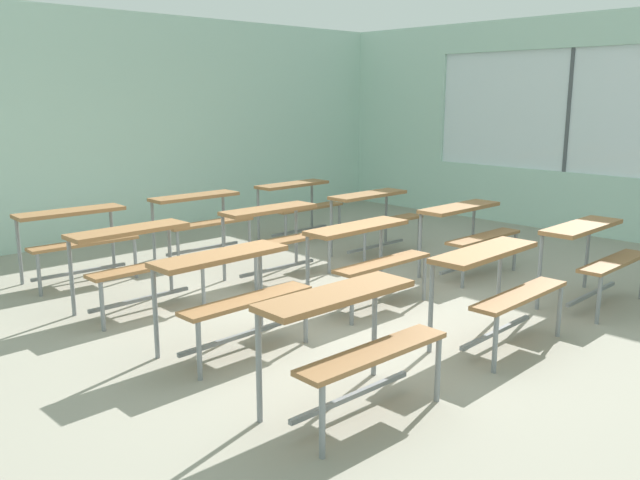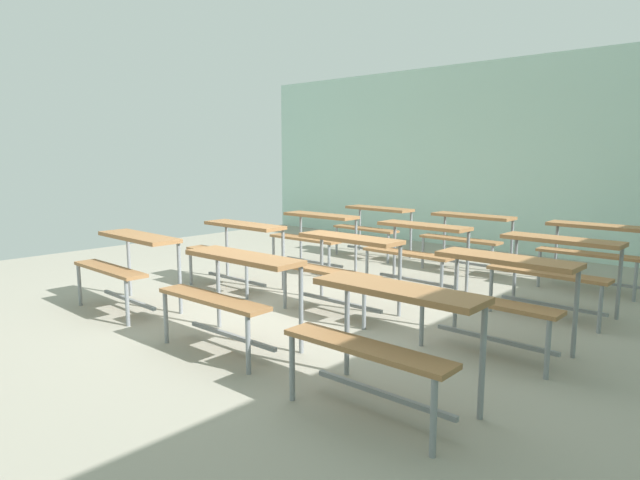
% 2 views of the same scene
% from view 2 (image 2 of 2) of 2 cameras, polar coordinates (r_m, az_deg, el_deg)
% --- Properties ---
extents(ground, '(10.00, 9.00, 0.05)m').
position_cam_2_polar(ground, '(5.68, -1.47, -7.10)').
color(ground, gray).
extents(wall_back, '(10.00, 0.12, 3.00)m').
position_cam_2_polar(wall_back, '(9.24, 18.44, 8.18)').
color(wall_back, silver).
rests_on(wall_back, ground).
extents(desk_bench_r0c0, '(1.11, 0.61, 0.74)m').
position_cam_2_polar(desk_bench_r0c0, '(5.76, -19.19, -1.35)').
color(desk_bench_r0c0, olive).
rests_on(desk_bench_r0c0, ground).
extents(desk_bench_r0c1, '(1.12, 0.63, 0.74)m').
position_cam_2_polar(desk_bench_r0c1, '(4.41, -9.00, -3.97)').
color(desk_bench_r0c1, olive).
rests_on(desk_bench_r0c1, ground).
extents(desk_bench_r0c2, '(1.11, 0.61, 0.74)m').
position_cam_2_polar(desk_bench_r0c2, '(3.34, 6.94, -8.11)').
color(desk_bench_r0c2, olive).
rests_on(desk_bench_r0c2, ground).
extents(desk_bench_r1c0, '(1.11, 0.61, 0.74)m').
position_cam_2_polar(desk_bench_r1c0, '(6.43, -8.59, 0.05)').
color(desk_bench_r1c0, olive).
rests_on(desk_bench_r1c0, ground).
extents(desk_bench_r1c1, '(1.10, 0.60, 0.74)m').
position_cam_2_polar(desk_bench_r1c1, '(5.35, 2.37, -1.62)').
color(desk_bench_r1c1, olive).
rests_on(desk_bench_r1c1, ground).
extents(desk_bench_r1c2, '(1.10, 0.59, 0.74)m').
position_cam_2_polar(desk_bench_r1c2, '(4.50, 18.11, -4.07)').
color(desk_bench_r1c2, olive).
rests_on(desk_bench_r1c2, ground).
extents(desk_bench_r2c0, '(1.11, 0.61, 0.74)m').
position_cam_2_polar(desk_bench_r2c0, '(7.38, -0.51, 1.28)').
color(desk_bench_r2c0, olive).
rests_on(desk_bench_r2c0, ground).
extents(desk_bench_r2c1, '(1.11, 0.60, 0.74)m').
position_cam_2_polar(desk_bench_r2c1, '(6.39, 10.12, -0.03)').
color(desk_bench_r2c1, olive).
rests_on(desk_bench_r2c1, ground).
extents(desk_bench_r2c2, '(1.10, 0.59, 0.74)m').
position_cam_2_polar(desk_bench_r2c2, '(5.71, 23.30, -1.68)').
color(desk_bench_r2c2, olive).
rests_on(desk_bench_r2c2, ground).
extents(desk_bench_r3c0, '(1.12, 0.63, 0.74)m').
position_cam_2_polar(desk_bench_r3c0, '(8.37, 5.65, 2.13)').
color(desk_bench_r3c0, olive).
rests_on(desk_bench_r3c0, ground).
extents(desk_bench_r3c1, '(1.11, 0.61, 0.74)m').
position_cam_2_polar(desk_bench_r3c1, '(7.57, 15.11, 1.16)').
color(desk_bench_r3c1, olive).
rests_on(desk_bench_r3c1, ground).
extents(desk_bench_r3c2, '(1.11, 0.61, 0.74)m').
position_cam_2_polar(desk_bench_r3c2, '(7.00, 26.61, -0.07)').
color(desk_bench_r3c2, olive).
rests_on(desk_bench_r3c2, ground).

